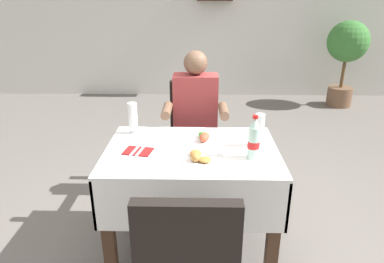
% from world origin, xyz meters
% --- Properties ---
extents(ground_plane, '(11.00, 11.00, 0.00)m').
position_xyz_m(ground_plane, '(0.00, 0.00, 0.00)').
color(ground_plane, '#66605B').
extents(back_wall, '(11.00, 0.12, 2.75)m').
position_xyz_m(back_wall, '(0.00, 4.09, 1.37)').
color(back_wall, silver).
rests_on(back_wall, ground).
extents(main_dining_table, '(1.09, 0.78, 0.75)m').
position_xyz_m(main_dining_table, '(-0.01, 0.06, 0.57)').
color(main_dining_table, white).
rests_on(main_dining_table, ground).
extents(chair_far_diner_seat, '(0.44, 0.50, 0.97)m').
position_xyz_m(chair_far_diner_seat, '(-0.01, 0.84, 0.55)').
color(chair_far_diner_seat, black).
rests_on(chair_far_diner_seat, ground).
extents(chair_near_camera_side, '(0.44, 0.50, 0.97)m').
position_xyz_m(chair_near_camera_side, '(-0.01, -0.72, 0.55)').
color(chair_near_camera_side, black).
rests_on(chair_near_camera_side, ground).
extents(seated_diner_far, '(0.50, 0.46, 1.26)m').
position_xyz_m(seated_diner_far, '(0.01, 0.73, 0.71)').
color(seated_diner_far, '#282D42').
rests_on(seated_diner_far, ground).
extents(plate_near_camera, '(0.23, 0.23, 0.06)m').
position_xyz_m(plate_near_camera, '(0.05, -0.10, 0.77)').
color(plate_near_camera, white).
rests_on(plate_near_camera, main_dining_table).
extents(plate_far_diner, '(0.23, 0.23, 0.07)m').
position_xyz_m(plate_far_diner, '(0.07, 0.20, 0.77)').
color(plate_far_diner, white).
rests_on(plate_far_diner, main_dining_table).
extents(beer_glass_left, '(0.07, 0.07, 0.21)m').
position_xyz_m(beer_glass_left, '(0.42, 0.12, 0.87)').
color(beer_glass_left, white).
rests_on(beer_glass_left, main_dining_table).
extents(beer_glass_middle, '(0.07, 0.07, 0.22)m').
position_xyz_m(beer_glass_middle, '(-0.42, 0.32, 0.87)').
color(beer_glass_middle, white).
rests_on(beer_glass_middle, main_dining_table).
extents(cola_bottle_primary, '(0.07, 0.07, 0.27)m').
position_xyz_m(cola_bottle_primary, '(0.36, -0.06, 0.87)').
color(cola_bottle_primary, silver).
rests_on(cola_bottle_primary, main_dining_table).
extents(napkin_cutlery_set, '(0.19, 0.20, 0.01)m').
position_xyz_m(napkin_cutlery_set, '(-0.34, 0.01, 0.76)').
color(napkin_cutlery_set, maroon).
rests_on(napkin_cutlery_set, main_dining_table).
extents(potted_plant_corner, '(0.61, 0.61, 1.30)m').
position_xyz_m(potted_plant_corner, '(2.26, 3.44, 0.86)').
color(potted_plant_corner, brown).
rests_on(potted_plant_corner, ground).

